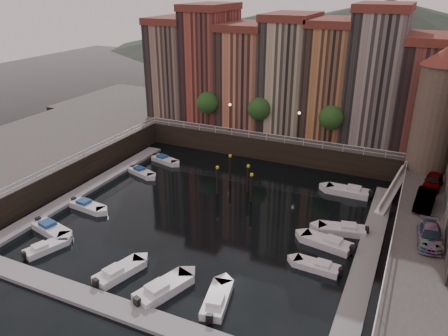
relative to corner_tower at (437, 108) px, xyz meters
The scene contains 29 objects.
ground 26.72m from the corner_tower, 144.06° to the right, with size 200.00×200.00×0.00m, color black.
quay_far 24.65m from the corner_tower, 150.10° to the left, with size 80.00×20.00×3.00m, color black.
quay_left 51.50m from the corner_tower, 161.03° to the right, with size 20.00×36.00×3.00m, color black.
dock_left 40.63m from the corner_tower, 156.82° to the right, with size 2.00×28.00×0.35m, color gray.
dock_right 18.84m from the corner_tower, 103.78° to the right, with size 2.00×28.00×0.35m, color gray.
dock_near 38.63m from the corner_tower, 122.41° to the right, with size 30.00×2.00×0.35m, color gray.
mountains 97.26m from the corner_tower, 100.84° to the left, with size 145.00×100.00×18.00m.
far_terrace 18.98m from the corner_tower, 151.66° to the left, with size 48.70×10.30×17.50m.
corner_tower is the anchor object (origin of this frame).
promenade_trees 21.95m from the corner_tower, behind, with size 21.20×3.20×5.20m.
street_lamps 21.60m from the corner_tower, behind, with size 10.36×0.36×4.18m.
railings 23.10m from the corner_tower, 154.32° to the right, with size 36.08×34.04×0.52m.
gangway 9.86m from the corner_tower, 122.80° to the right, with size 2.78×8.32×3.73m.
mooring_pilings 23.43m from the corner_tower, 155.21° to the right, with size 4.80×4.49×3.78m.
boat_left_0 42.56m from the corner_tower, 142.51° to the right, with size 4.90×2.70×1.10m.
boat_left_1 39.70m from the corner_tower, 148.88° to the right, with size 4.53×2.06×1.02m.
boat_left_3 35.66m from the corner_tower, 163.56° to the right, with size 4.24×2.66×0.95m.
boat_left_4 34.24m from the corner_tower, behind, with size 4.33×2.46×0.97m.
boat_right_1 23.59m from the corner_tower, 110.25° to the right, with size 4.18×1.72×0.95m.
boat_right_2 20.35m from the corner_tower, 114.67° to the right, with size 5.07×2.57×1.14m.
boat_right_3 17.68m from the corner_tower, 116.73° to the right, with size 4.94×2.65×1.11m.
boat_right_4 13.14m from the corner_tower, 150.68° to the right, with size 5.17×1.94×1.19m.
boat_near_0 42.81m from the corner_tower, 138.00° to the right, with size 2.66×4.16×0.94m.
boat_near_1 37.25m from the corner_tower, 128.72° to the right, with size 2.87×4.85×1.09m.
boat_near_2 34.95m from the corner_tower, 122.24° to the right, with size 3.39×5.35×1.20m.
boat_near_3 32.33m from the corner_tower, 115.80° to the right, with size 2.55×4.79×1.07m.
car_a 8.46m from the corner_tower, 81.60° to the right, with size 1.68×4.17×1.42m, color gray.
car_b 12.06m from the corner_tower, 88.94° to the right, with size 1.60×4.59×1.51m, color gray.
car_c 18.16m from the corner_tower, 87.32° to the right, with size 1.88×4.63×1.34m, color gray.
Camera 1 is at (18.35, -37.29, 22.93)m, focal length 35.00 mm.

